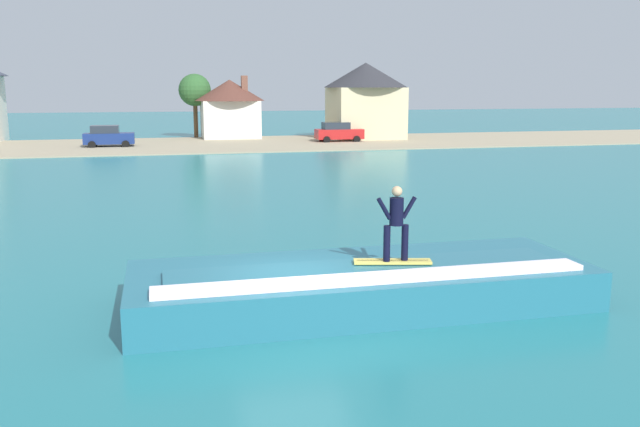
% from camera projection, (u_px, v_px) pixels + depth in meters
% --- Properties ---
extents(ground_plane, '(260.00, 260.00, 0.00)m').
position_uv_depth(ground_plane, '(294.00, 317.00, 14.93)').
color(ground_plane, '#23757E').
extents(wave_crest, '(10.70, 3.75, 1.05)m').
position_uv_depth(wave_crest, '(362.00, 285.00, 15.68)').
color(wave_crest, '#246B7F').
rests_on(wave_crest, ground_plane).
extents(surfboard, '(1.83, 0.79, 0.06)m').
position_uv_depth(surfboard, '(392.00, 261.00, 15.48)').
color(surfboard, '#EAD159').
rests_on(surfboard, wave_crest).
extents(surfer, '(0.96, 0.32, 1.74)m').
position_uv_depth(surfer, '(396.00, 219.00, 15.25)').
color(surfer, black).
rests_on(surfer, surfboard).
extents(shoreline_bank, '(120.00, 16.86, 0.09)m').
position_uv_depth(shoreline_bank, '(190.00, 145.00, 58.96)').
color(shoreline_bank, tan).
rests_on(shoreline_bank, ground_plane).
extents(car_near_shore, '(4.15, 2.17, 1.86)m').
position_uv_depth(car_near_shore, '(108.00, 136.00, 56.62)').
color(car_near_shore, navy).
rests_on(car_near_shore, ground_plane).
extents(car_far_shore, '(4.37, 2.06, 1.86)m').
position_uv_depth(car_far_shore, '(338.00, 132.00, 61.95)').
color(car_far_shore, red).
rests_on(car_far_shore, ground_plane).
extents(house_gabled_white, '(8.19, 8.19, 7.38)m').
position_uv_depth(house_gabled_white, '(365.00, 97.00, 65.16)').
color(house_gabled_white, beige).
rests_on(house_gabled_white, ground_plane).
extents(house_small_cottage, '(6.85, 6.85, 6.15)m').
position_uv_depth(house_small_cottage, '(230.00, 105.00, 65.92)').
color(house_small_cottage, silver).
rests_on(house_small_cottage, ground_plane).
extents(tree_tall_bare, '(3.19, 3.19, 6.36)m').
position_uv_depth(tree_tall_bare, '(195.00, 91.00, 66.33)').
color(tree_tall_bare, brown).
rests_on(tree_tall_bare, ground_plane).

